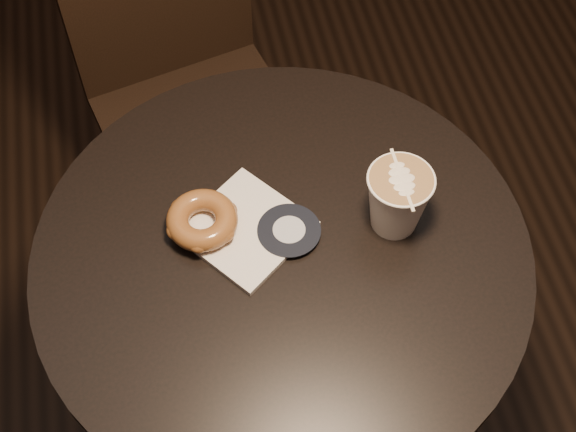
{
  "coord_description": "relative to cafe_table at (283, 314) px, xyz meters",
  "views": [
    {
      "loc": [
        -0.11,
        -0.57,
        1.7
      ],
      "look_at": [
        0.01,
        0.03,
        0.79
      ],
      "focal_mm": 50.0,
      "sensor_mm": 36.0,
      "label": 1
    }
  ],
  "objects": [
    {
      "name": "pastry_bag",
      "position": [
        -0.04,
        0.04,
        0.2
      ],
      "size": [
        0.21,
        0.21,
        0.01
      ],
      "primitive_type": "cube",
      "rotation": [
        0.0,
        0.0,
        0.66
      ],
      "color": "white",
      "rests_on": "cafe_table"
    },
    {
      "name": "doughnut",
      "position": [
        -0.1,
        0.05,
        0.22
      ],
      "size": [
        0.1,
        0.1,
        0.03
      ],
      "primitive_type": "torus",
      "color": "brown",
      "rests_on": "pastry_bag"
    },
    {
      "name": "chair",
      "position": [
        -0.09,
        0.61,
        -0.02
      ],
      "size": [
        0.46,
        0.46,
        0.96
      ],
      "rotation": [
        0.0,
        0.0,
        0.24
      ],
      "color": "black",
      "rests_on": "ground"
    },
    {
      "name": "cafe_table",
      "position": [
        0.0,
        0.0,
        0.0
      ],
      "size": [
        0.7,
        0.7,
        0.75
      ],
      "color": "black",
      "rests_on": "ground"
    },
    {
      "name": "latte_cup",
      "position": [
        0.16,
        0.01,
        0.25
      ],
      "size": [
        0.09,
        0.09,
        0.1
      ],
      "primitive_type": null,
      "color": "white",
      "rests_on": "cafe_table"
    }
  ]
}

